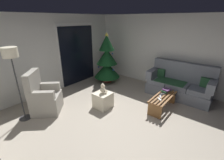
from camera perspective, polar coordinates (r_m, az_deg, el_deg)
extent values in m
plane|color=#9E9384|center=(3.86, 4.52, -16.05)|extent=(7.00, 7.00, 0.00)
cube|color=beige|center=(5.50, -22.54, 8.40)|extent=(5.72, 0.12, 2.50)
cube|color=beige|center=(5.77, 21.53, 9.10)|extent=(0.12, 6.00, 2.50)
cube|color=silver|center=(6.10, -12.42, 9.25)|extent=(1.60, 0.02, 2.20)
cube|color=black|center=(6.10, -12.27, 8.77)|extent=(1.50, 0.02, 2.10)
cube|color=slate|center=(5.41, 22.76, -4.02)|extent=(0.77, 1.90, 0.34)
cube|color=slate|center=(5.19, 29.56, -3.35)|extent=(0.68, 0.60, 0.14)
cube|color=slate|center=(5.30, 23.07, -1.74)|extent=(0.68, 0.60, 0.14)
cube|color=slate|center=(5.47, 16.91, -0.20)|extent=(0.68, 0.60, 0.14)
cube|color=slate|center=(5.47, 24.60, 2.88)|extent=(0.21, 1.90, 0.60)
cube|color=slate|center=(5.12, 32.74, -1.79)|extent=(0.76, 0.20, 0.28)
cube|color=slate|center=(5.50, 14.84, 2.50)|extent=(0.76, 0.20, 0.28)
cube|color=#234C2D|center=(5.31, 20.58, -0.40)|extent=(0.61, 0.90, 0.02)
cube|color=#234C2D|center=(5.28, 31.18, -0.81)|extent=(0.12, 0.32, 0.28)
cube|color=#234C2D|center=(5.58, 17.10, 2.53)|extent=(0.12, 0.32, 0.28)
cube|color=brown|center=(4.43, 20.23, -6.42)|extent=(1.10, 0.05, 0.04)
cube|color=brown|center=(4.45, 19.17, -6.12)|extent=(1.10, 0.05, 0.04)
cube|color=brown|center=(4.48, 18.12, -5.82)|extent=(1.10, 0.05, 0.04)
cube|color=brown|center=(4.51, 17.09, -5.53)|extent=(1.10, 0.05, 0.04)
cube|color=brown|center=(4.53, 16.06, -5.24)|extent=(1.10, 0.05, 0.04)
cube|color=brown|center=(4.17, 15.25, -10.72)|extent=(0.05, 0.36, 0.35)
cube|color=brown|center=(4.98, 19.98, -5.70)|extent=(0.05, 0.36, 0.35)
cube|color=silver|center=(4.26, 16.92, -6.72)|extent=(0.13, 0.15, 0.02)
cube|color=#ADADB2|center=(4.39, 17.20, -5.84)|extent=(0.16, 0.10, 0.02)
cube|color=#333338|center=(4.55, 17.83, -4.95)|extent=(0.16, 0.12, 0.02)
cube|color=#4C4C51|center=(4.73, 18.96, -4.02)|extent=(0.23, 0.18, 0.02)
cube|color=#337042|center=(4.71, 19.09, -3.74)|extent=(0.28, 0.21, 0.03)
cube|color=#6B3D7A|center=(4.70, 19.30, -3.32)|extent=(0.23, 0.21, 0.04)
cube|color=black|center=(4.68, 19.18, -3.04)|extent=(0.12, 0.16, 0.01)
cylinder|color=#4C1E19|center=(6.21, -1.77, -0.18)|extent=(0.36, 0.36, 0.10)
cylinder|color=brown|center=(6.17, -1.78, 0.77)|extent=(0.08, 0.08, 0.12)
cone|color=#0F3819|center=(6.06, -1.82, 3.81)|extent=(0.98, 0.98, 0.57)
cone|color=#0F3819|center=(5.92, -1.88, 8.58)|extent=(0.78, 0.78, 0.57)
cone|color=#0F3819|center=(5.83, -1.94, 13.53)|extent=(0.58, 0.58, 0.57)
sphere|color=blue|center=(6.31, -4.93, 4.74)|extent=(0.06, 0.06, 0.06)
sphere|color=blue|center=(6.08, 0.16, 9.60)|extent=(0.06, 0.06, 0.06)
sphere|color=#B233A5|center=(6.26, -1.09, 8.15)|extent=(0.06, 0.06, 0.06)
sphere|color=red|center=(5.97, -3.33, 12.54)|extent=(0.06, 0.06, 0.06)
sphere|color=red|center=(5.87, 0.01, 12.19)|extent=(0.06, 0.06, 0.06)
sphere|color=gold|center=(5.97, 0.16, 11.02)|extent=(0.06, 0.06, 0.06)
sphere|color=blue|center=(6.10, -3.03, 10.61)|extent=(0.06, 0.06, 0.06)
sphere|color=blue|center=(5.71, 0.49, 3.71)|extent=(0.06, 0.06, 0.06)
sphere|color=blue|center=(6.00, -2.31, 13.12)|extent=(0.06, 0.06, 0.06)
cone|color=#EAD14C|center=(5.79, -1.98, 16.40)|extent=(0.14, 0.14, 0.12)
cube|color=gray|center=(4.61, -22.39, -8.67)|extent=(0.96, 0.96, 0.31)
cube|color=gray|center=(4.50, -22.83, -5.96)|extent=(0.96, 0.96, 0.18)
cube|color=gray|center=(4.44, -26.89, -1.20)|extent=(0.60, 0.58, 0.64)
cube|color=gray|center=(4.65, -21.94, -2.19)|extent=(0.50, 0.52, 0.22)
cube|color=gray|center=(4.17, -24.08, -5.27)|extent=(0.50, 0.52, 0.22)
cylinder|color=#2D2D30|center=(4.61, -28.99, -11.93)|extent=(0.28, 0.28, 0.02)
cylinder|color=#2D2D30|center=(4.27, -30.87, -2.98)|extent=(0.03, 0.03, 1.55)
cylinder|color=beige|center=(4.03, -33.24, 8.44)|extent=(0.32, 0.32, 0.22)
cube|color=beige|center=(4.43, -3.34, -7.27)|extent=(0.44, 0.44, 0.43)
cylinder|color=beige|center=(4.36, -2.54, -4.13)|extent=(0.12, 0.13, 0.06)
cylinder|color=beige|center=(4.27, -2.68, -4.71)|extent=(0.12, 0.13, 0.06)
sphere|color=beige|center=(4.29, -3.43, -3.58)|extent=(0.15, 0.15, 0.15)
sphere|color=beige|center=(4.24, -3.46, -2.12)|extent=(0.11, 0.11, 0.11)
sphere|color=#F4E5C1|center=(4.24, -2.79, -2.26)|extent=(0.04, 0.04, 0.04)
sphere|color=beige|center=(4.26, -3.41, -1.34)|extent=(0.04, 0.04, 0.04)
sphere|color=beige|center=(4.19, -3.54, -1.74)|extent=(0.04, 0.04, 0.04)
sphere|color=beige|center=(4.35, -3.06, -3.07)|extent=(0.06, 0.06, 0.06)
sphere|color=beige|center=(4.22, -3.27, -3.87)|extent=(0.06, 0.06, 0.06)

